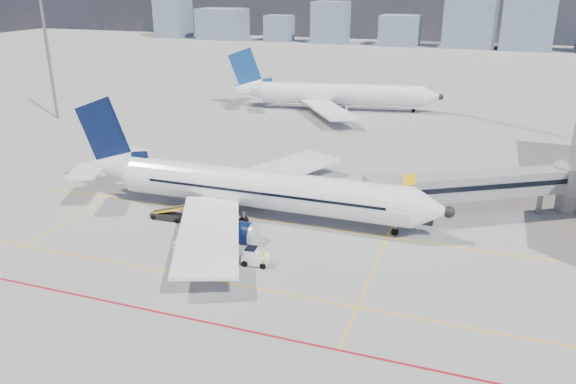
% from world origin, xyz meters
% --- Properties ---
extents(ground, '(420.00, 420.00, 0.00)m').
position_xyz_m(ground, '(0.00, 0.00, 0.00)').
color(ground, gray).
rests_on(ground, ground).
extents(apron_markings, '(90.00, 35.12, 0.01)m').
position_xyz_m(apron_markings, '(-0.58, -3.91, 0.01)').
color(apron_markings, yellow).
rests_on(apron_markings, ground).
extents(jet_bridge, '(23.55, 15.78, 6.30)m').
position_xyz_m(jet_bridge, '(23.51, 16.91, 3.74)').
color(jet_bridge, '#94989D').
rests_on(jet_bridge, ground).
extents(floodlight_mast_nw, '(3.20, 0.61, 25.45)m').
position_xyz_m(floodlight_mast_nw, '(-55.00, 40.00, 13.59)').
color(floodlight_mast_nw, gray).
rests_on(floodlight_mast_nw, ground).
extents(distant_skyline, '(241.03, 15.30, 29.42)m').
position_xyz_m(distant_skyline, '(15.31, 190.00, 11.08)').
color(distant_skyline, slate).
rests_on(distant_skyline, ground).
extents(main_aircraft, '(44.11, 38.44, 12.85)m').
position_xyz_m(main_aircraft, '(-2.03, 8.64, 3.22)').
color(main_aircraft, white).
rests_on(main_aircraft, ground).
extents(second_aircraft, '(42.95, 37.12, 12.62)m').
position_xyz_m(second_aircraft, '(-7.41, 64.59, 3.22)').
color(second_aircraft, white).
rests_on(second_aircraft, ground).
extents(baggage_tug, '(2.51, 1.62, 1.67)m').
position_xyz_m(baggage_tug, '(3.36, -2.04, 0.80)').
color(baggage_tug, white).
rests_on(baggage_tug, ground).
extents(cargo_dolly, '(3.64, 2.11, 1.88)m').
position_xyz_m(cargo_dolly, '(-2.60, -3.08, 1.03)').
color(cargo_dolly, black).
rests_on(cargo_dolly, ground).
extents(belt_loader, '(5.42, 1.52, 2.21)m').
position_xyz_m(belt_loader, '(-9.60, 4.54, 0.57)').
color(belt_loader, black).
rests_on(belt_loader, ground).
extents(ramp_worker, '(0.45, 0.66, 1.76)m').
position_xyz_m(ramp_worker, '(4.43, -2.42, 0.88)').
color(ramp_worker, yellow).
rests_on(ramp_worker, ground).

